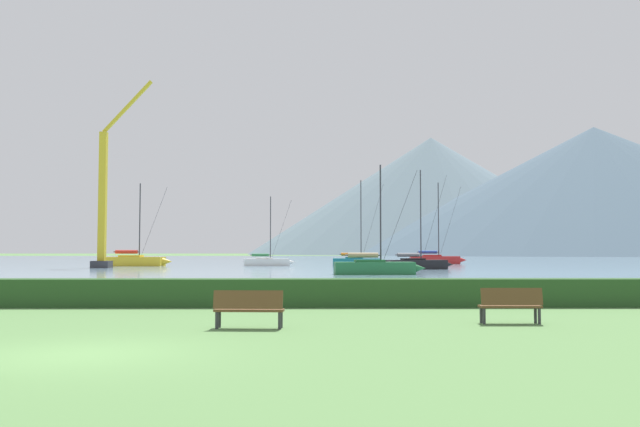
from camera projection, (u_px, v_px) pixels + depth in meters
name	position (u px, v px, depth m)	size (l,w,h in m)	color
ground_plane	(80.00, 354.00, 12.78)	(1000.00, 1000.00, 0.00)	#517A42
harbor_water	(294.00, 260.00, 149.58)	(320.00, 246.00, 0.00)	slate
hedge_line	(188.00, 293.00, 23.79)	(80.00, 1.20, 0.96)	#284C23
sailboat_slip_0	(135.00, 260.00, 87.36)	(8.72, 3.12, 10.54)	gold
sailboat_slip_2	(375.00, 267.00, 56.23)	(7.56, 2.50, 9.01)	#236B38
sailboat_slip_3	(267.00, 262.00, 88.76)	(6.81, 2.92, 8.98)	white
sailboat_slip_4	(435.00, 259.00, 102.75)	(8.43, 2.81, 12.18)	red
sailboat_slip_5	(417.00, 263.00, 72.23)	(7.35, 3.22, 10.49)	black
sailboat_slip_7	(358.00, 261.00, 88.29)	(7.18, 2.36, 11.05)	#19707A
park_bench_near_path	(511.00, 304.00, 18.17)	(1.62, 0.48, 0.95)	brown
park_bench_under_tree	(249.00, 307.00, 17.02)	(1.74, 0.58, 0.95)	brown
dock_crane	(104.00, 205.00, 78.35)	(6.50, 2.00, 21.53)	#333338
distant_hill_west_ridge	(431.00, 196.00, 396.11)	(211.25, 211.25, 67.44)	slate
distant_hill_central_peak	(595.00, 191.00, 334.94)	(244.28, 244.28, 62.54)	#425666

